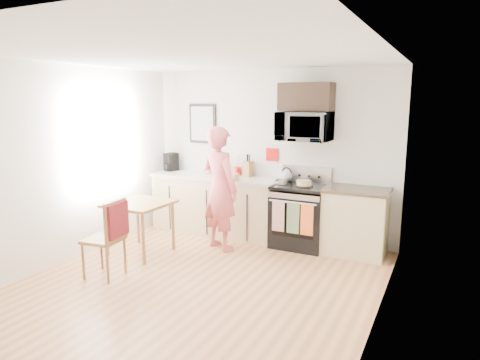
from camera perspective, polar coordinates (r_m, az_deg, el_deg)
The scene contains 27 objects.
floor at distance 5.09m, azimuth -6.51°, elevation -14.25°, with size 4.60×4.60×0.00m, color #A76A40.
back_wall at distance 6.72m, azimuth 3.95°, elevation 3.44°, with size 4.00×0.04×2.60m, color silver.
left_wall at distance 6.02m, azimuth -23.01°, elevation 1.79°, with size 0.04×4.60×2.60m, color silver.
right_wall at distance 3.99m, azimuth 18.02°, elevation -1.99°, with size 0.04×4.60×2.60m, color silver.
ceiling at distance 4.65m, azimuth -7.20°, elevation 16.28°, with size 4.00×4.60×0.04m, color white.
window at distance 6.51m, azimuth -17.62°, elevation 4.96°, with size 0.06×1.40×1.50m.
cabinet_left at distance 6.95m, azimuth -3.20°, elevation -3.43°, with size 2.10×0.60×0.90m, color #CFBF85.
countertop_left at distance 6.86m, azimuth -3.24°, elevation 0.38°, with size 2.14×0.64×0.04m, color beige.
cabinet_right at distance 6.20m, azimuth 15.13°, elevation -5.54°, with size 0.84×0.60×0.90m, color #CFBF85.
countertop_right at distance 6.09m, azimuth 15.34°, elevation -1.28°, with size 0.88×0.64×0.04m, color black.
range at distance 6.37m, azimuth 7.99°, elevation -4.95°, with size 0.76×0.70×1.16m.
microwave at distance 6.25m, azimuth 8.61°, elevation 7.06°, with size 0.76×0.51×0.42m, color #B6B6BB.
upper_cabinet at distance 6.29m, azimuth 8.84°, elevation 10.90°, with size 0.76×0.35×0.40m, color black.
wall_art at distance 7.20m, azimuth -5.01°, elevation 7.50°, with size 0.50×0.04×0.65m.
wall_trivet at distance 6.68m, azimuth 4.30°, elevation 3.40°, with size 0.20×0.02×0.20m, color #A00D0F.
person at distance 6.11m, azimuth -2.68°, elevation -1.16°, with size 0.65×0.43×1.78m, color #C5363C.
dining_table at distance 6.13m, azimuth -13.25°, elevation -3.68°, with size 0.79×0.79×0.74m.
chair at distance 5.36m, azimuth -16.67°, elevation -6.20°, with size 0.50×0.46×0.97m.
knife_block at distance 6.77m, azimuth 1.13°, elevation 1.49°, with size 0.11×0.15×0.24m, color brown.
utensil_crock at distance 6.89m, azimuth -0.30°, elevation 1.72°, with size 0.11×0.11×0.33m.
fruit_bowl at distance 7.10m, azimuth -4.13°, elevation 1.22°, with size 0.28×0.28×0.10m.
milk_carton at distance 6.97m, azimuth -3.30°, elevation 1.82°, with size 0.10×0.10×0.26m, color tan.
coffee_maker at distance 7.43m, azimuth -9.21°, elevation 2.33°, with size 0.23×0.28×0.30m.
bread_bag at distance 6.48m, azimuth -1.40°, elevation 0.45°, with size 0.29×0.13×0.10m, color tan.
cake at distance 6.16m, azimuth 8.52°, elevation -0.46°, with size 0.26×0.26×0.09m.
kettle at distance 6.47m, azimuth 6.22°, elevation 0.61°, with size 0.17×0.17×0.22m.
pot at distance 6.28m, azimuth 5.49°, elevation -0.13°, with size 0.18×0.31×0.09m.
Camera 1 is at (2.54, -3.86, 2.13)m, focal length 32.00 mm.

